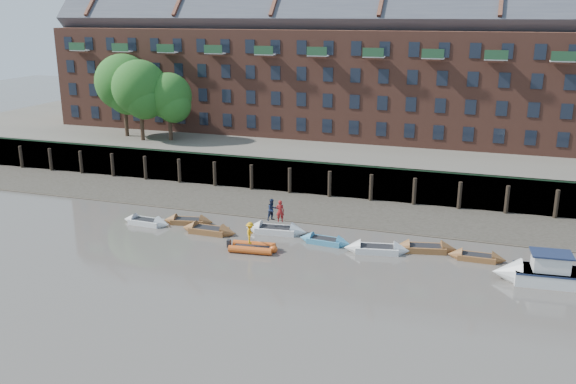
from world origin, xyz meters
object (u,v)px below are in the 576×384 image
at_px(rowboat_3, 276,230).
at_px(motor_launch, 538,272).
at_px(person_rib_crew, 250,233).
at_px(rowboat_1, 188,221).
at_px(rowboat_5, 377,249).
at_px(person_rower_a, 280,211).
at_px(rowboat_7, 477,257).
at_px(rowboat_0, 146,222).
at_px(rowboat_2, 209,230).
at_px(rowboat_4, 325,241).
at_px(person_rower_b, 272,210).
at_px(rib_tender, 254,248).
at_px(rowboat_6, 425,248).

bearing_deg(rowboat_3, motor_launch, -15.36).
relative_size(motor_launch, person_rib_crew, 4.06).
height_order(rowboat_1, rowboat_5, rowboat_5).
bearing_deg(person_rower_a, motor_launch, 158.19).
relative_size(rowboat_7, person_rower_a, 2.26).
height_order(rowboat_0, rowboat_2, rowboat_2).
height_order(rowboat_4, motor_launch, motor_launch).
relative_size(rowboat_0, rowboat_4, 1.05).
height_order(rowboat_0, person_rower_b, person_rower_b).
xyz_separation_m(rowboat_1, rib_tender, (7.48, -3.95, 0.05)).
height_order(rowboat_0, rowboat_7, rowboat_0).
distance_m(rowboat_5, person_rower_a, 8.40).
distance_m(rowboat_4, rowboat_5, 4.14).
bearing_deg(person_rower_b, rowboat_6, -55.97).
bearing_deg(motor_launch, rowboat_4, -13.61).
bearing_deg(rowboat_4, rowboat_2, -170.55).
distance_m(rowboat_3, rowboat_5, 8.57).
xyz_separation_m(rowboat_4, motor_launch, (15.09, -2.37, 0.48)).
relative_size(rowboat_3, person_rower_a, 2.83).
bearing_deg(rowboat_4, person_rower_a, 170.66).
height_order(rowboat_7, motor_launch, motor_launch).
distance_m(rowboat_2, motor_launch, 24.60).
distance_m(rowboat_3, rib_tender, 4.15).
distance_m(rowboat_0, rowboat_1, 3.50).
bearing_deg(rowboat_0, motor_launch, -0.79).
xyz_separation_m(rowboat_4, rowboat_5, (4.10, -0.53, 0.04)).
xyz_separation_m(rowboat_0, rowboat_1, (3.26, 1.28, -0.00)).
distance_m(rowboat_3, rowboat_6, 11.79).
height_order(rowboat_1, rowboat_3, rowboat_3).
distance_m(rowboat_2, person_rib_crew, 5.32).
xyz_separation_m(rowboat_1, person_rib_crew, (7.21, -4.01, 1.19)).
bearing_deg(person_rower_a, rowboat_1, -10.33).
xyz_separation_m(rowboat_4, person_rower_a, (-3.99, 1.02, 1.67)).
xyz_separation_m(person_rower_a, person_rower_b, (-0.74, 0.17, -0.01)).
distance_m(rowboat_1, rib_tender, 8.46).
bearing_deg(rib_tender, rowboat_3, 80.20).
xyz_separation_m(rowboat_0, rib_tender, (10.75, -2.68, 0.04)).
xyz_separation_m(rowboat_2, rowboat_7, (20.61, 1.02, -0.03)).
xyz_separation_m(rib_tender, person_rower_a, (0.61, 4.16, 1.62)).
bearing_deg(rowboat_3, rowboat_0, -177.94).
distance_m(rowboat_0, rowboat_5, 19.45).
relative_size(rowboat_2, rowboat_6, 0.97).
bearing_deg(rib_tender, rowboat_4, 28.19).
bearing_deg(person_rib_crew, rowboat_2, 51.47).
relative_size(rowboat_4, person_rower_b, 2.35).
relative_size(rowboat_4, person_rib_crew, 2.55).
xyz_separation_m(rowboat_6, person_rower_b, (-12.18, 0.42, 1.64)).
height_order(rowboat_7, person_rower_a, person_rower_a).
bearing_deg(rib_tender, person_rower_b, 85.55).
bearing_deg(rowboat_4, rowboat_7, 6.46).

